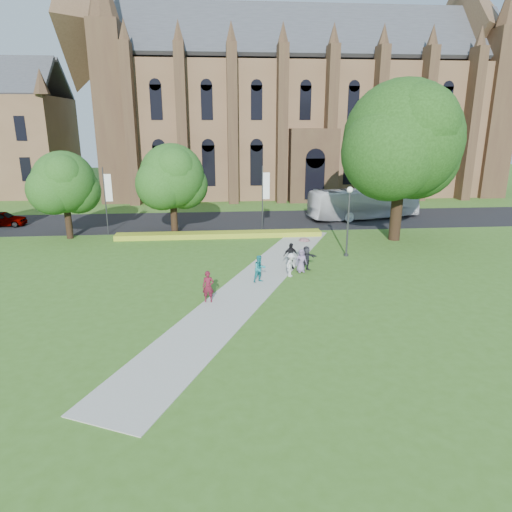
{
  "coord_description": "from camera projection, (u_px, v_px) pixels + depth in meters",
  "views": [
    {
      "loc": [
        -2.31,
        -25.95,
        9.76
      ],
      "look_at": [
        0.18,
        1.65,
        1.6
      ],
      "focal_mm": 32.0,
      "sensor_mm": 36.0,
      "label": 1
    }
  ],
  "objects": [
    {
      "name": "streetlamp",
      "position": [
        349.0,
        213.0,
        33.67
      ],
      "size": [
        0.44,
        0.44,
        5.24
      ],
      "color": "#38383D",
      "rests_on": "ground"
    },
    {
      "name": "banner_pole_0",
      "position": [
        264.0,
        195.0,
        41.49
      ],
      "size": [
        0.7,
        0.1,
        6.0
      ],
      "color": "#38383D",
      "rests_on": "ground"
    },
    {
      "name": "ground",
      "position": [
        255.0,
        289.0,
        27.74
      ],
      "size": [
        160.0,
        160.0,
        0.0
      ],
      "primitive_type": "plane",
      "color": "#3C631D",
      "rests_on": "ground"
    },
    {
      "name": "banner_pole_1",
      "position": [
        106.0,
        197.0,
        40.28
      ],
      "size": [
        0.7,
        0.1,
        6.0
      ],
      "color": "#38383D",
      "rests_on": "ground"
    },
    {
      "name": "large_tree",
      "position": [
        403.0,
        140.0,
        37.01
      ],
      "size": [
        9.6,
        9.6,
        13.2
      ],
      "color": "#332114",
      "rests_on": "ground"
    },
    {
      "name": "pedestrian_0",
      "position": [
        208.0,
        287.0,
        25.43
      ],
      "size": [
        0.67,
        0.46,
        1.79
      ],
      "primitive_type": "imported",
      "rotation": [
        0.0,
        0.0,
        -0.05
      ],
      "color": "#561322",
      "rests_on": "footpath"
    },
    {
      "name": "parasol",
      "position": [
        304.0,
        244.0,
        30.32
      ],
      "size": [
        1.0,
        1.0,
        0.67
      ],
      "primitive_type": "imported",
      "rotation": [
        0.0,
        0.0,
        0.42
      ],
      "color": "#C3899F",
      "rests_on": "pedestrian_4"
    },
    {
      "name": "pedestrian_1",
      "position": [
        260.0,
        269.0,
        28.61
      ],
      "size": [
        1.04,
        0.94,
        1.73
      ],
      "primitive_type": "imported",
      "rotation": [
        0.0,
        0.0,
        0.43
      ],
      "color": "#1A7C82",
      "rests_on": "footpath"
    },
    {
      "name": "pedestrian_5",
      "position": [
        306.0,
        258.0,
        30.85
      ],
      "size": [
        1.62,
        1.21,
        1.7
      ],
      "primitive_type": "imported",
      "rotation": [
        0.0,
        0.0,
        0.51
      ],
      "color": "#24242B",
      "rests_on": "footpath"
    },
    {
      "name": "road",
      "position": [
        238.0,
        221.0,
        46.85
      ],
      "size": [
        160.0,
        10.0,
        0.02
      ],
      "primitive_type": "cube",
      "color": "black",
      "rests_on": "ground"
    },
    {
      "name": "street_tree_1",
      "position": [
        172.0,
        176.0,
        39.6
      ],
      "size": [
        5.6,
        5.6,
        8.05
      ],
      "color": "#332114",
      "rests_on": "ground"
    },
    {
      "name": "cathedral",
      "position": [
        302.0,
        98.0,
        62.9
      ],
      "size": [
        52.6,
        18.25,
        28.0
      ],
      "color": "brown",
      "rests_on": "ground"
    },
    {
      "name": "tour_coach",
      "position": [
        364.0,
        203.0,
        47.41
      ],
      "size": [
        12.11,
        5.12,
        3.28
      ],
      "primitive_type": "imported",
      "rotation": [
        0.0,
        0.0,
        1.78
      ],
      "color": "silver",
      "rests_on": "road"
    },
    {
      "name": "pedestrian_2",
      "position": [
        291.0,
        265.0,
        29.62
      ],
      "size": [
        1.07,
        1.18,
        1.59
      ],
      "primitive_type": "imported",
      "rotation": [
        0.0,
        0.0,
        0.95
      ],
      "color": "silver",
      "rests_on": "footpath"
    },
    {
      "name": "street_tree_0",
      "position": [
        64.0,
        182.0,
        38.45
      ],
      "size": [
        5.2,
        5.2,
        7.5
      ],
      "color": "#332114",
      "rests_on": "ground"
    },
    {
      "name": "footpath",
      "position": [
        254.0,
        283.0,
        28.69
      ],
      "size": [
        15.58,
        28.54,
        0.04
      ],
      "primitive_type": "cube",
      "rotation": [
        0.0,
        0.0,
        -0.44
      ],
      "color": "#B2B2A8",
      "rests_on": "ground"
    },
    {
      "name": "flower_hedge",
      "position": [
        220.0,
        235.0,
        40.12
      ],
      "size": [
        18.0,
        1.4,
        0.45
      ],
      "primitive_type": "cube",
      "color": "yellow",
      "rests_on": "ground"
    },
    {
      "name": "pedestrian_3",
      "position": [
        291.0,
        256.0,
        31.27
      ],
      "size": [
        1.13,
        0.69,
        1.8
      ],
      "primitive_type": "imported",
      "rotation": [
        0.0,
        0.0,
        0.26
      ],
      "color": "black",
      "rests_on": "footpath"
    },
    {
      "name": "car_0",
      "position": [
        2.0,
        219.0,
        44.17
      ],
      "size": [
        4.34,
        1.77,
        1.47
      ],
      "primitive_type": "imported",
      "rotation": [
        0.0,
        0.0,
        1.58
      ],
      "color": "gray",
      "rests_on": "road"
    },
    {
      "name": "pedestrian_4",
      "position": [
        301.0,
        261.0,
        30.53
      ],
      "size": [
        0.87,
        0.67,
        1.59
      ],
      "primitive_type": "imported",
      "rotation": [
        0.0,
        0.0,
        0.23
      ],
      "color": "slate",
      "rests_on": "footpath"
    }
  ]
}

